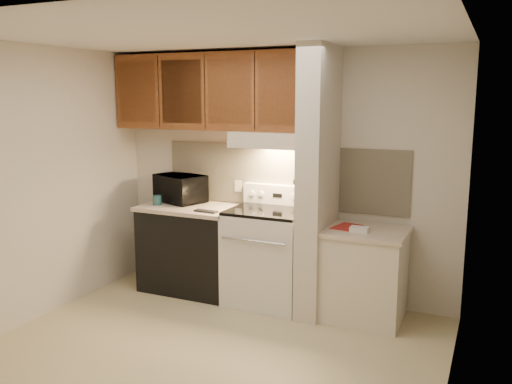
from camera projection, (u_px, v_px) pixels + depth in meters
The scene contains 50 objects.
floor at pixel (212, 350), 4.42m from camera, with size 3.60×3.60×0.00m, color #C8B98D.
ceiling at pixel (207, 33), 3.97m from camera, with size 3.60×3.60×0.00m, color white.
wall_back at pixel (281, 174), 5.54m from camera, with size 3.60×0.02×2.50m, color beige.
wall_left at pixel (37, 184), 4.92m from camera, with size 0.02×3.00×2.50m, color beige.
wall_right at pixel (456, 222), 3.47m from camera, with size 0.02×3.00×2.50m, color beige.
backsplash at pixel (281, 176), 5.53m from camera, with size 2.60×0.02×0.63m, color beige.
range_body at pixel (268, 258), 5.37m from camera, with size 0.76×0.65×0.92m, color silver.
oven_window at pixel (255, 263), 5.08m from camera, with size 0.50×0.01×0.30m, color black.
oven_handle at pixel (253, 241), 5.01m from camera, with size 0.02×0.02×0.65m, color silver.
cooktop at pixel (268, 211), 5.29m from camera, with size 0.74×0.64×0.03m, color black.
range_backguard at pixel (279, 195), 5.52m from camera, with size 0.76×0.08×0.20m, color silver.
range_display at pixel (277, 195), 5.48m from camera, with size 0.10×0.01×0.04m, color black.
range_knob_left_outer at pixel (252, 193), 5.59m from camera, with size 0.05×0.05×0.02m, color silver.
range_knob_left_inner at pixel (261, 194), 5.55m from camera, with size 0.05×0.05×0.02m, color silver.
range_knob_right_inner at pixel (294, 197), 5.41m from camera, with size 0.05×0.05×0.02m, color silver.
range_knob_right_outer at pixel (303, 197), 5.37m from camera, with size 0.05×0.05×0.02m, color silver.
dishwasher_front at pixel (192, 250), 5.74m from camera, with size 1.00×0.63×0.87m, color black.
left_countertop at pixel (191, 208), 5.66m from camera, with size 1.04×0.67×0.04m, color beige.
spoon_rest at pixel (206, 211), 5.36m from camera, with size 0.25×0.08×0.02m, color black.
teal_jar at pixel (157, 200), 5.70m from camera, with size 0.09×0.09×0.10m, color #2A5F62.
outlet at pixel (238, 186), 5.74m from camera, with size 0.08×0.01×0.12m, color beige.
microwave at pixel (180, 188), 5.84m from camera, with size 0.54×0.36×0.30m, color black.
partition_pillar at pixel (318, 183), 5.02m from camera, with size 0.22×0.70×2.50m, color beige.
pillar_trim at pixel (307, 177), 5.06m from camera, with size 0.01×0.70×0.04m, color brown.
knife_strip at pixel (304, 175), 5.01m from camera, with size 0.02×0.42×0.04m, color black.
knife_blade_a at pixel (297, 189), 4.88m from camera, with size 0.01×0.04×0.16m, color silver.
knife_handle_a at pixel (297, 172), 4.86m from camera, with size 0.02×0.02×0.10m, color black.
knife_blade_b at pixel (300, 188), 4.97m from camera, with size 0.01×0.04×0.18m, color silver.
knife_handle_b at pixel (300, 171), 4.93m from camera, with size 0.02×0.02×0.10m, color black.
knife_blade_c at pixel (303, 188), 5.04m from camera, with size 0.01×0.04×0.20m, color silver.
knife_handle_c at pixel (303, 170), 5.00m from camera, with size 0.02×0.02×0.10m, color black.
knife_blade_d at pixel (306, 184), 5.11m from camera, with size 0.01×0.04×0.16m, color silver.
knife_handle_d at pixel (306, 169), 5.09m from camera, with size 0.02×0.02×0.10m, color black.
knife_blade_e at pixel (308, 184), 5.18m from camera, with size 0.01×0.04×0.18m, color silver.
knife_handle_e at pixel (309, 168), 5.15m from camera, with size 0.02×0.02×0.10m, color black.
oven_mitt at pixel (311, 191), 5.25m from camera, with size 0.03×0.10×0.23m, color slate.
right_cab_base at pixel (364, 276), 4.98m from camera, with size 0.70×0.60×0.81m, color beige.
right_countertop at pixel (366, 232), 4.91m from camera, with size 0.74×0.64×0.04m, color beige.
red_folder at pixel (347, 227), 4.99m from camera, with size 0.20×0.28×0.01m, color red.
white_box at pixel (359, 229), 4.83m from camera, with size 0.16×0.11×0.04m, color white.
range_hood at pixel (273, 139), 5.28m from camera, with size 0.78×0.44×0.15m, color beige.
hood_lip at pixel (265, 146), 5.10m from camera, with size 0.78×0.04×0.06m, color beige.
upper_cabinets at pixel (213, 92), 5.51m from camera, with size 2.18×0.33×0.77m, color brown.
cab_door_a at pixel (137, 92), 5.70m from camera, with size 0.46×0.01×0.63m, color brown.
cab_gap_a at pixel (159, 92), 5.59m from camera, with size 0.01×0.01×0.73m, color black.
cab_door_b at pixel (181, 92), 5.48m from camera, with size 0.46×0.01×0.63m, color brown.
cab_gap_b at pixel (205, 92), 5.37m from camera, with size 0.01×0.01×0.73m, color black.
cab_door_c at pixel (229, 92), 5.26m from camera, with size 0.46×0.01×0.63m, color brown.
cab_gap_c at pixel (255, 91), 5.15m from camera, with size 0.01×0.01×0.73m, color black.
cab_door_d at pixel (281, 91), 5.04m from camera, with size 0.46×0.01×0.63m, color brown.
Camera 1 is at (2.02, -3.61, 2.05)m, focal length 38.00 mm.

